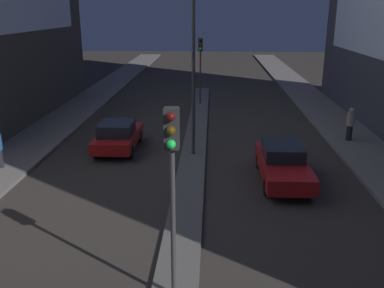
{
  "coord_description": "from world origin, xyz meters",
  "views": [
    {
      "loc": [
        0.84,
        -4.49,
        6.74
      ],
      "look_at": [
        -0.08,
        15.05,
        0.5
      ],
      "focal_mm": 40.0,
      "sensor_mm": 36.0,
      "label": 1
    }
  ],
  "objects_px": {
    "traffic_light_near": "(172,163)",
    "pedestrian_on_right_sidewalk": "(350,123)",
    "traffic_light_mid": "(200,56)",
    "car_left_lane": "(118,136)",
    "car_right_lane": "(283,163)",
    "street_lamp": "(193,19)"
  },
  "relations": [
    {
      "from": "car_left_lane",
      "to": "pedestrian_on_right_sidewalk",
      "type": "distance_m",
      "value": 11.9
    },
    {
      "from": "street_lamp",
      "to": "pedestrian_on_right_sidewalk",
      "type": "bearing_deg",
      "value": 17.3
    },
    {
      "from": "street_lamp",
      "to": "traffic_light_mid",
      "type": "bearing_deg",
      "value": 90.0
    },
    {
      "from": "traffic_light_mid",
      "to": "car_left_lane",
      "type": "distance_m",
      "value": 11.52
    },
    {
      "from": "traffic_light_near",
      "to": "car_right_lane",
      "type": "relative_size",
      "value": 0.99
    },
    {
      "from": "car_right_lane",
      "to": "car_left_lane",
      "type": "bearing_deg",
      "value": 154.64
    },
    {
      "from": "car_left_lane",
      "to": "car_right_lane",
      "type": "bearing_deg",
      "value": -25.36
    },
    {
      "from": "car_left_lane",
      "to": "pedestrian_on_right_sidewalk",
      "type": "height_order",
      "value": "pedestrian_on_right_sidewalk"
    },
    {
      "from": "traffic_light_mid",
      "to": "car_left_lane",
      "type": "height_order",
      "value": "traffic_light_mid"
    },
    {
      "from": "traffic_light_near",
      "to": "pedestrian_on_right_sidewalk",
      "type": "distance_m",
      "value": 15.49
    },
    {
      "from": "street_lamp",
      "to": "car_right_lane",
      "type": "relative_size",
      "value": 2.11
    },
    {
      "from": "street_lamp",
      "to": "car_right_lane",
      "type": "bearing_deg",
      "value": -36.85
    },
    {
      "from": "car_left_lane",
      "to": "car_right_lane",
      "type": "distance_m",
      "value": 8.32
    },
    {
      "from": "car_left_lane",
      "to": "car_right_lane",
      "type": "relative_size",
      "value": 0.88
    },
    {
      "from": "traffic_light_mid",
      "to": "pedestrian_on_right_sidewalk",
      "type": "relative_size",
      "value": 2.69
    },
    {
      "from": "traffic_light_near",
      "to": "street_lamp",
      "type": "height_order",
      "value": "street_lamp"
    },
    {
      "from": "car_left_lane",
      "to": "traffic_light_near",
      "type": "bearing_deg",
      "value": -71.57
    },
    {
      "from": "car_left_lane",
      "to": "street_lamp",
      "type": "bearing_deg",
      "value": -11.22
    },
    {
      "from": "traffic_light_mid",
      "to": "car_right_lane",
      "type": "height_order",
      "value": "traffic_light_mid"
    },
    {
      "from": "traffic_light_mid",
      "to": "street_lamp",
      "type": "distance_m",
      "value": 11.61
    },
    {
      "from": "traffic_light_near",
      "to": "car_right_lane",
      "type": "height_order",
      "value": "traffic_light_near"
    },
    {
      "from": "street_lamp",
      "to": "pedestrian_on_right_sidewalk",
      "type": "distance_m",
      "value": 9.9
    }
  ]
}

